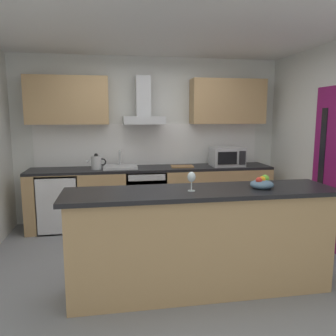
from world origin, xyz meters
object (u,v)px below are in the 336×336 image
object	(u,v)px
refrigerator	(60,202)
sink	(120,167)
oven	(145,196)
fruit_bowl	(262,184)
range_hood	(143,109)
kettle	(96,162)
chopping_board	(182,166)
microwave	(227,157)
wine_glass	(191,178)

from	to	relation	value
refrigerator	sink	bearing A→B (deg)	0.87
oven	fruit_bowl	bearing A→B (deg)	-66.81
refrigerator	range_hood	distance (m)	1.87
fruit_bowl	refrigerator	bearing A→B (deg)	135.96
sink	kettle	distance (m)	0.36
kettle	fruit_bowl	bearing A→B (deg)	-51.97
sink	chopping_board	world-z (taller)	sink
sink	fruit_bowl	distance (m)	2.48
refrigerator	microwave	size ratio (longest dim) A/B	1.70
oven	microwave	bearing A→B (deg)	-1.23
oven	kettle	xyz separation A→B (m)	(-0.72, -0.03, 0.55)
microwave	chopping_board	size ratio (longest dim) A/B	1.47
oven	refrigerator	distance (m)	1.28
sink	range_hood	size ratio (longest dim) A/B	0.69
range_hood	fruit_bowl	distance (m)	2.53
sink	wine_glass	distance (m)	2.22
refrigerator	kettle	world-z (taller)	kettle
chopping_board	refrigerator	bearing A→B (deg)	179.35
sink	fruit_bowl	world-z (taller)	sink
range_hood	oven	bearing A→B (deg)	-90.00
sink	range_hood	distance (m)	0.94
kettle	chopping_board	xyz separation A→B (m)	(1.30, 0.01, -0.09)
range_hood	fruit_bowl	xyz separation A→B (m)	(0.90, -2.24, -0.74)
oven	kettle	bearing A→B (deg)	-177.32
microwave	kettle	bearing A→B (deg)	-179.84
oven	kettle	distance (m)	0.90
refrigerator	chopping_board	xyz separation A→B (m)	(1.85, -0.02, 0.49)
kettle	wine_glass	xyz separation A→B (m)	(0.93, -2.08, 0.12)
refrigerator	microwave	distance (m)	2.65
oven	chopping_board	xyz separation A→B (m)	(0.58, -0.02, 0.45)
kettle	fruit_bowl	xyz separation A→B (m)	(1.63, -2.08, 0.04)
refrigerator	range_hood	world-z (taller)	range_hood
microwave	sink	size ratio (longest dim) A/B	1.00
microwave	range_hood	world-z (taller)	range_hood
refrigerator	sink	xyz separation A→B (m)	(0.90, 0.01, 0.50)
sink	kettle	size ratio (longest dim) A/B	1.73
fruit_bowl	chopping_board	bearing A→B (deg)	98.90
microwave	sink	distance (m)	1.68
refrigerator	chopping_board	world-z (taller)	chopping_board
sink	wine_glass	size ratio (longest dim) A/B	2.81
sink	kettle	world-z (taller)	sink
microwave	fruit_bowl	world-z (taller)	microwave
oven	sink	size ratio (longest dim) A/B	1.60
kettle	chopping_board	bearing A→B (deg)	0.44
refrigerator	kettle	distance (m)	0.80
refrigerator	chopping_board	size ratio (longest dim) A/B	2.50
oven	kettle	size ratio (longest dim) A/B	2.77
oven	fruit_bowl	xyz separation A→B (m)	(0.90, -2.11, 0.59)
chopping_board	fruit_bowl	bearing A→B (deg)	-81.10
refrigerator	kettle	size ratio (longest dim) A/B	2.94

